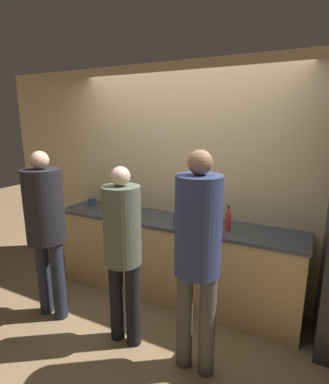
# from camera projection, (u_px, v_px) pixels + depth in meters

# --- Properties ---
(ground_plane) EXTENTS (14.00, 14.00, 0.00)m
(ground_plane) POSITION_uv_depth(u_px,v_px,m) (159.00, 310.00, 3.21)
(ground_plane) COLOR #8C704C
(wall_back) EXTENTS (5.20, 0.06, 2.60)m
(wall_back) POSITION_uv_depth(u_px,v_px,m) (183.00, 181.00, 3.44)
(wall_back) COLOR #D6BC8C
(wall_back) RESTS_ON ground_plane
(counter) EXTENTS (2.78, 0.59, 0.93)m
(counter) POSITION_uv_depth(u_px,v_px,m) (172.00, 258.00, 3.39)
(counter) COLOR tan
(counter) RESTS_ON ground_plane
(person_left) EXTENTS (0.37, 0.37, 1.71)m
(person_left) POSITION_uv_depth(u_px,v_px,m) (45.00, 221.00, 2.91)
(person_left) COLOR #232838
(person_left) RESTS_ON ground_plane
(person_center) EXTENTS (0.32, 0.32, 1.62)m
(person_center) POSITION_uv_depth(u_px,v_px,m) (123.00, 245.00, 2.56)
(person_center) COLOR black
(person_center) RESTS_ON ground_plane
(person_right) EXTENTS (0.35, 0.35, 1.79)m
(person_right) POSITION_uv_depth(u_px,v_px,m) (198.00, 247.00, 2.22)
(person_right) COLOR #4C4742
(person_right) RESTS_ON ground_plane
(fruit_bowl) EXTENTS (0.34, 0.34, 0.14)m
(fruit_bowl) POSITION_uv_depth(u_px,v_px,m) (190.00, 220.00, 3.11)
(fruit_bowl) COLOR #4C3323
(fruit_bowl) RESTS_ON counter
(utensil_crock) EXTENTS (0.12, 0.12, 0.29)m
(utensil_crock) POSITION_uv_depth(u_px,v_px,m) (118.00, 201.00, 3.74)
(utensil_crock) COLOR #3D424C
(utensil_crock) RESTS_ON counter
(bottle_red) EXTENTS (0.05, 0.05, 0.26)m
(bottle_red) POSITION_uv_depth(u_px,v_px,m) (228.00, 221.00, 2.92)
(bottle_red) COLOR red
(bottle_red) RESTS_ON counter
(bottle_amber) EXTENTS (0.05, 0.05, 0.16)m
(bottle_amber) POSITION_uv_depth(u_px,v_px,m) (217.00, 217.00, 3.17)
(bottle_amber) COLOR brown
(bottle_amber) RESTS_ON counter
(cup_blue) EXTENTS (0.10, 0.10, 0.09)m
(cup_blue) POSITION_uv_depth(u_px,v_px,m) (92.00, 201.00, 3.84)
(cup_blue) COLOR #335184
(cup_blue) RESTS_ON counter
(cup_black) EXTENTS (0.09, 0.09, 0.09)m
(cup_black) POSITION_uv_depth(u_px,v_px,m) (211.00, 228.00, 2.89)
(cup_black) COLOR #28282D
(cup_black) RESTS_ON counter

